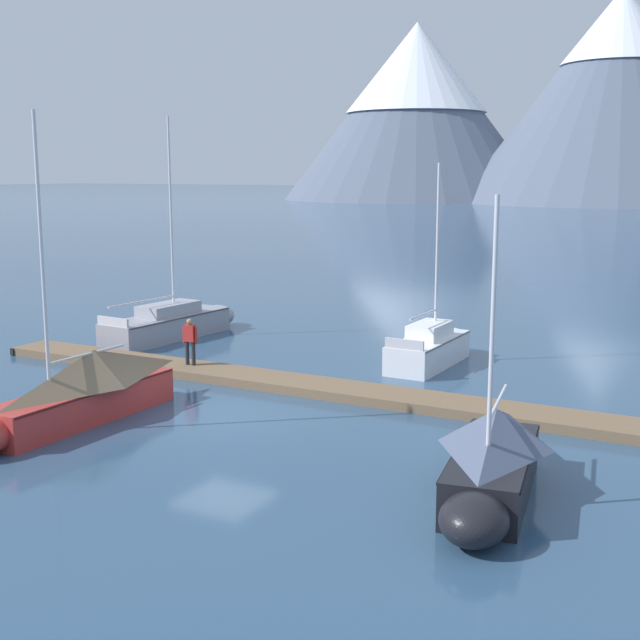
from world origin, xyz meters
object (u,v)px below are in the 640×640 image
(sailboat_second_berth, at_px, (79,390))
(sailboat_mid_dock_starboard, at_px, (491,461))
(sailboat_nearest_berth, at_px, (174,322))
(person_on_dock, at_px, (190,339))
(sailboat_mid_dock_port, at_px, (432,347))

(sailboat_second_berth, relative_size, sailboat_mid_dock_starboard, 1.30)
(sailboat_nearest_berth, height_order, person_on_dock, sailboat_nearest_berth)
(sailboat_mid_dock_starboard, xyz_separation_m, person_on_dock, (-13.00, 6.37, 0.37))
(sailboat_nearest_berth, bearing_deg, sailboat_mid_dock_starboard, -32.87)
(sailboat_second_berth, relative_size, sailboat_mid_dock_port, 1.17)
(sailboat_second_berth, height_order, sailboat_mid_dock_starboard, sailboat_second_berth)
(sailboat_mid_dock_port, bearing_deg, sailboat_mid_dock_starboard, -63.67)
(sailboat_nearest_berth, bearing_deg, sailboat_mid_dock_port, 2.28)
(sailboat_second_berth, xyz_separation_m, sailboat_mid_dock_starboard, (12.15, -0.00, -0.07))
(sailboat_nearest_berth, xyz_separation_m, sailboat_mid_dock_port, (11.80, 0.47, 0.01))
(sailboat_mid_dock_port, bearing_deg, person_on_dock, -142.18)
(sailboat_second_berth, relative_size, person_on_dock, 5.18)
(person_on_dock, bearing_deg, sailboat_second_berth, -82.40)
(sailboat_second_berth, bearing_deg, sailboat_mid_dock_starboard, -0.01)
(sailboat_second_berth, height_order, person_on_dock, sailboat_second_berth)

